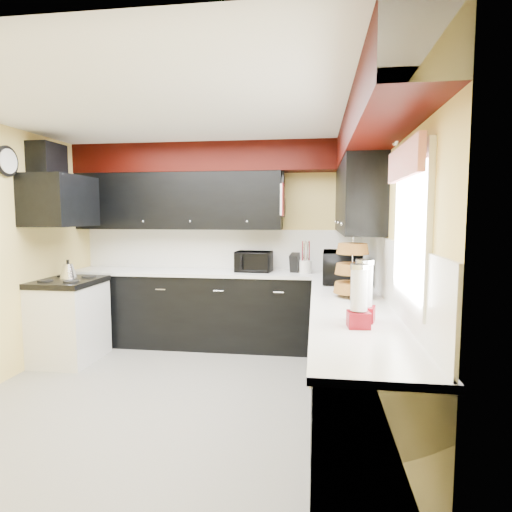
{
  "coord_description": "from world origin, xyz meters",
  "views": [
    {
      "loc": [
        1.21,
        -3.59,
        1.64
      ],
      "look_at": [
        0.61,
        0.71,
        1.21
      ],
      "focal_mm": 30.0,
      "sensor_mm": 36.0,
      "label": 1
    }
  ],
  "objects_px": {
    "microwave": "(342,267)",
    "toaster_oven": "(254,261)",
    "kettle": "(68,271)",
    "utensil_crock": "(306,267)",
    "knife_block": "(295,263)"
  },
  "relations": [
    {
      "from": "microwave",
      "to": "toaster_oven",
      "type": "bearing_deg",
      "value": 57.76
    },
    {
      "from": "microwave",
      "to": "kettle",
      "type": "distance_m",
      "value": 3.03
    },
    {
      "from": "toaster_oven",
      "to": "kettle",
      "type": "bearing_deg",
      "value": -156.09
    },
    {
      "from": "toaster_oven",
      "to": "microwave",
      "type": "relative_size",
      "value": 0.74
    },
    {
      "from": "kettle",
      "to": "utensil_crock",
      "type": "bearing_deg",
      "value": 13.35
    },
    {
      "from": "toaster_oven",
      "to": "microwave",
      "type": "distance_m",
      "value": 1.23
    },
    {
      "from": "utensil_crock",
      "to": "kettle",
      "type": "xyz_separation_m",
      "value": [
        -2.64,
        -0.63,
        -0.02
      ]
    },
    {
      "from": "microwave",
      "to": "knife_block",
      "type": "distance_m",
      "value": 0.87
    },
    {
      "from": "microwave",
      "to": "knife_block",
      "type": "xyz_separation_m",
      "value": [
        -0.52,
        0.69,
        -0.05
      ]
    },
    {
      "from": "kettle",
      "to": "microwave",
      "type": "bearing_deg",
      "value": 0.09
    },
    {
      "from": "toaster_oven",
      "to": "knife_block",
      "type": "height_order",
      "value": "toaster_oven"
    },
    {
      "from": "microwave",
      "to": "knife_block",
      "type": "height_order",
      "value": "microwave"
    },
    {
      "from": "knife_block",
      "to": "kettle",
      "type": "bearing_deg",
      "value": -152.67
    },
    {
      "from": "knife_block",
      "to": "kettle",
      "type": "height_order",
      "value": "knife_block"
    },
    {
      "from": "utensil_crock",
      "to": "kettle",
      "type": "relative_size",
      "value": 0.85
    }
  ]
}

